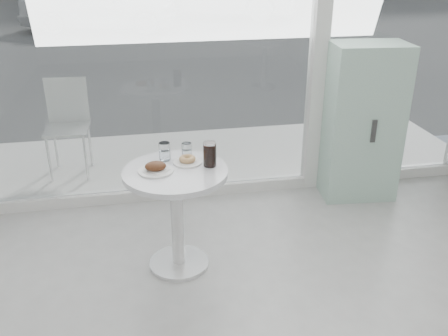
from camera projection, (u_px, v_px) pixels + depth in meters
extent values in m
cube|color=silver|center=(219.00, 187.00, 4.75)|extent=(5.00, 0.12, 0.10)
cube|color=silver|center=(321.00, 29.00, 4.30)|extent=(0.14, 0.14, 3.00)
cube|color=white|center=(125.00, 47.00, 4.06)|extent=(3.21, 0.02, 2.60)
cube|color=white|center=(402.00, 37.00, 4.48)|extent=(1.41, 0.02, 2.60)
cylinder|color=silver|center=(179.00, 263.00, 3.69)|extent=(0.44, 0.44, 0.03)
cylinder|color=silver|center=(177.00, 221.00, 3.55)|extent=(0.09, 0.09, 0.70)
cylinder|color=white|center=(175.00, 173.00, 3.39)|extent=(0.72, 0.72, 0.04)
cube|color=silver|center=(206.00, 157.00, 5.47)|extent=(5.60, 1.60, 0.05)
cube|color=#3C3C3C|center=(148.00, 15.00, 16.39)|extent=(40.00, 24.00, 0.00)
cube|color=#88AD9D|center=(362.00, 123.00, 4.47)|extent=(0.69, 0.49, 1.41)
cube|color=#333333|center=(374.00, 131.00, 4.27)|extent=(0.04, 0.02, 0.20)
cylinder|color=silver|center=(49.00, 160.00, 4.78)|extent=(0.02, 0.02, 0.46)
cylinder|color=silver|center=(86.00, 158.00, 4.82)|extent=(0.02, 0.02, 0.46)
cylinder|color=silver|center=(56.00, 146.00, 5.09)|extent=(0.02, 0.02, 0.46)
cylinder|color=silver|center=(90.00, 145.00, 5.13)|extent=(0.02, 0.02, 0.46)
cube|color=silver|center=(67.00, 129.00, 4.86)|extent=(0.43, 0.43, 0.03)
cube|color=silver|center=(67.00, 100.00, 4.93)|extent=(0.41, 0.05, 0.46)
imported|color=silver|center=(100.00, 4.00, 13.18)|extent=(4.26, 2.34, 1.37)
cylinder|color=white|center=(156.00, 171.00, 3.36)|extent=(0.24, 0.24, 0.01)
cube|color=white|center=(159.00, 170.00, 3.35)|extent=(0.15, 0.15, 0.00)
ellipsoid|color=#321A0D|center=(155.00, 166.00, 3.34)|extent=(0.14, 0.12, 0.06)
ellipsoid|color=#321A0D|center=(161.00, 165.00, 3.37)|extent=(0.07, 0.07, 0.04)
cylinder|color=white|center=(187.00, 162.00, 3.49)|extent=(0.20, 0.20, 0.01)
torus|color=#A47A4B|center=(187.00, 159.00, 3.48)|extent=(0.12, 0.12, 0.04)
cylinder|color=white|center=(165.00, 151.00, 3.52)|extent=(0.08, 0.08, 0.13)
cylinder|color=white|center=(165.00, 155.00, 3.53)|extent=(0.07, 0.07, 0.07)
cylinder|color=white|center=(187.00, 151.00, 3.55)|extent=(0.07, 0.07, 0.11)
cylinder|color=white|center=(187.00, 154.00, 3.56)|extent=(0.06, 0.06, 0.06)
cylinder|color=white|center=(210.00, 154.00, 3.41)|extent=(0.09, 0.09, 0.17)
cylinder|color=black|center=(210.00, 155.00, 3.42)|extent=(0.08, 0.08, 0.16)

